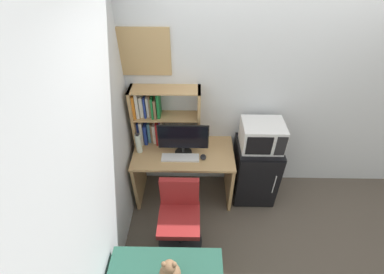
% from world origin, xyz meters
% --- Properties ---
extents(wall_back, '(6.40, 0.04, 2.60)m').
position_xyz_m(wall_back, '(0.40, 0.02, 1.30)').
color(wall_back, silver).
rests_on(wall_back, ground_plane).
extents(wall_left, '(0.04, 4.40, 2.60)m').
position_xyz_m(wall_left, '(-1.62, -1.60, 1.30)').
color(wall_left, silver).
rests_on(wall_left, ground_plane).
extents(desk, '(1.17, 0.61, 0.74)m').
position_xyz_m(desk, '(-0.96, -0.31, 0.51)').
color(desk, tan).
rests_on(desk, ground_plane).
extents(hutch_bookshelf, '(0.77, 0.23, 0.72)m').
position_xyz_m(hutch_bookshelf, '(-1.28, -0.11, 1.10)').
color(hutch_bookshelf, tan).
rests_on(hutch_bookshelf, desk).
extents(monitor, '(0.57, 0.20, 0.40)m').
position_xyz_m(monitor, '(-0.96, -0.33, 0.96)').
color(monitor, black).
rests_on(monitor, desk).
extents(keyboard, '(0.43, 0.13, 0.02)m').
position_xyz_m(keyboard, '(-0.99, -0.42, 0.75)').
color(keyboard, silver).
rests_on(keyboard, desk).
extents(computer_mouse, '(0.07, 0.09, 0.04)m').
position_xyz_m(computer_mouse, '(-0.73, -0.41, 0.76)').
color(computer_mouse, black).
rests_on(computer_mouse, desk).
extents(water_bottle, '(0.07, 0.07, 0.26)m').
position_xyz_m(water_bottle, '(-1.48, -0.31, 0.86)').
color(water_bottle, silver).
rests_on(water_bottle, desk).
extents(mini_fridge, '(0.51, 0.52, 0.81)m').
position_xyz_m(mini_fridge, '(-0.08, -0.27, 0.41)').
color(mini_fridge, black).
rests_on(mini_fridge, ground_plane).
extents(microwave, '(0.46, 0.38, 0.31)m').
position_xyz_m(microwave, '(-0.08, -0.27, 0.97)').
color(microwave, silver).
rests_on(microwave, mini_fridge).
extents(desk_chair, '(0.49, 0.49, 0.84)m').
position_xyz_m(desk_chair, '(-0.98, -0.97, 0.37)').
color(desk_chair, black).
rests_on(desk_chair, ground_plane).
extents(teddy_bear, '(0.18, 0.18, 0.27)m').
position_xyz_m(teddy_bear, '(-1.02, -1.63, 0.62)').
color(teddy_bear, '#846042').
rests_on(teddy_bear, bed).
extents(wall_corkboard, '(0.72, 0.02, 0.49)m').
position_xyz_m(wall_corkboard, '(-1.44, -0.01, 1.82)').
color(wall_corkboard, tan).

